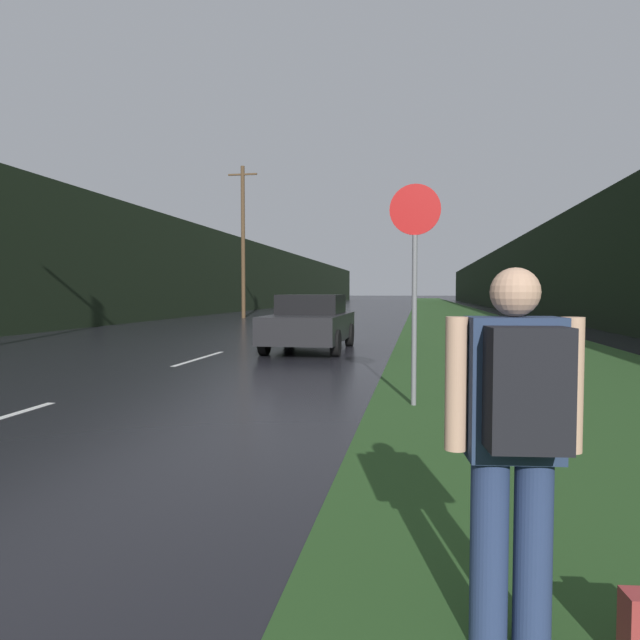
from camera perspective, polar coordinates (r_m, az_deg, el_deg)
The scene contains 10 objects.
grass_verge at distance 39.53m, azimuth 13.25°, elevation 0.45°, with size 6.00×240.00×0.02m, color #26471E.
lane_stripe_c at distance 13.74m, azimuth -11.92°, elevation -3.77°, with size 0.12×3.00×0.01m, color silver.
lane_stripe_d at distance 20.38m, azimuth -4.59°, elevation -1.61°, with size 0.12×3.00×0.01m, color silver.
lane_stripe_e at distance 27.20m, azimuth -0.90°, elevation -0.51°, with size 0.12×3.00×0.01m, color silver.
treeline_far_side at distance 51.83m, azimuth -7.53°, elevation 4.39°, with size 2.00×140.00×6.10m, color black.
treeline_near_side at distance 50.15m, azimuth 19.49°, elevation 4.09°, with size 2.00×140.00×5.72m, color black.
utility_pole_far at distance 35.30m, azimuth -7.70°, elevation 7.91°, with size 1.80×0.24×9.20m.
stop_sign at distance 7.80m, azimuth 9.44°, elevation 4.84°, with size 0.68×0.07×3.01m.
hitchhiker_with_backpack at distance 2.57m, azimuth 18.94°, elevation -10.82°, with size 0.57×0.43×1.66m.
car_passing_near at distance 15.32m, azimuth -0.96°, elevation -0.24°, with size 1.99×4.43×1.49m.
Camera 1 is at (5.08, 0.56, 1.55)m, focal length 32.00 mm.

